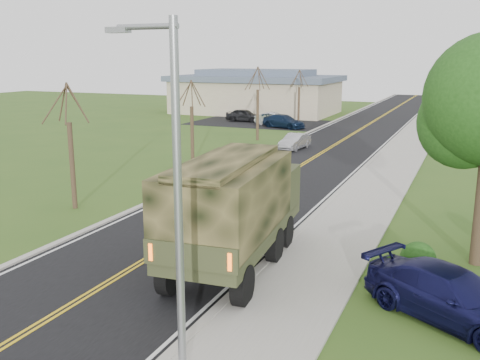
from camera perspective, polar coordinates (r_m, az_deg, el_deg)
The scene contains 18 objects.
ground at distance 16.07m, azimuth -21.38°, elevation -14.65°, with size 160.00×160.00×0.00m, color #33541C.
road at distance 51.41m, azimuth 11.68°, elevation 4.66°, with size 8.00×120.00×0.01m, color black.
curb_right at distance 50.72m, azimuth 16.27°, elevation 4.36°, with size 0.30×120.00×0.12m, color #9E998E.
sidewalk_right at distance 50.53m, azimuth 18.24°, elevation 4.18°, with size 3.20×120.00×0.10m, color #9E998E.
curb_left at distance 52.41m, azimuth 7.23°, elevation 5.03°, with size 0.30×120.00×0.10m, color #9E998E.
street_light at distance 11.21m, azimuth -7.07°, elevation -1.49°, with size 1.65×0.22×8.00m.
bare_tree_a at distance 26.82m, azimuth -17.54°, elevation 2.53°, with size 1.93×2.26×6.08m.
bare_tree_b at distance 36.61m, azimuth -5.14°, elevation 5.50°, with size 1.83×2.14×5.73m.
bare_tree_c at distance 47.38m, azimuth 1.89°, elevation 7.60°, with size 2.04×2.39×6.42m.
bare_tree_d at distance 58.67m, azimuth 6.29°, elevation 8.35°, with size 1.88×2.20×5.91m.
commercial_building at distance 71.05m, azimuth 1.74°, elevation 9.32°, with size 25.50×21.50×5.65m.
military_truck at distance 18.32m, azimuth -0.63°, elevation -2.54°, with size 3.51×8.31×4.04m.
suv_champagne at distance 31.84m, azimuth -1.94°, elevation 1.30°, with size 2.56×5.55×1.54m, color #977455.
sedan_silver at distance 43.07m, azimuth 5.86°, elevation 4.11°, with size 1.32×3.78×1.24m, color #A7A6AB.
pickup_navy at distance 16.30m, azimuth 21.59°, elevation -11.39°, with size 2.07×5.09×1.48m, color #10103B.
lot_car_dark at distance 61.37m, azimuth 0.47°, elevation 6.92°, with size 1.71×4.26×1.45m, color black.
lot_car_silver at distance 58.51m, azimuth 3.63°, elevation 6.55°, with size 1.44×4.12×1.36m, color #ACACB0.
lot_car_navy at distance 56.07m, azimuth 4.70°, elevation 6.26°, with size 1.93×4.75×1.38m, color #0D1B32.
Camera 1 is at (10.48, -9.81, 7.21)m, focal length 40.00 mm.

